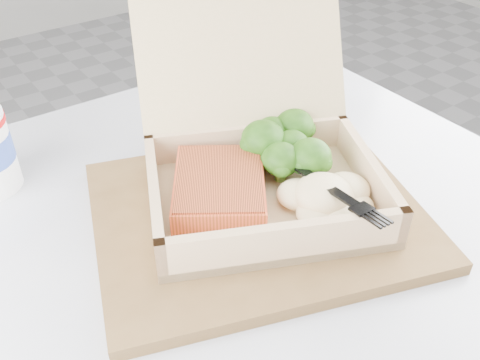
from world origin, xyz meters
TOP-DOWN VIEW (x-y plane):
  - floor at (0.00, 0.00)m, footprint 4.00×4.00m
  - cafe_table at (-0.70, -0.50)m, footprint 0.72×0.72m
  - serving_tray at (-0.69, -0.50)m, footprint 0.40×0.36m
  - takeout_container at (-0.66, -0.46)m, footprint 0.33×0.35m
  - salmon_fillet at (-0.71, -0.47)m, footprint 0.14×0.15m
  - broccoli_pile at (-0.61, -0.47)m, footprint 0.11×0.11m
  - mashed_potatoes at (-0.64, -0.54)m, footprint 0.10×0.09m
  - plastic_fork at (-0.64, -0.53)m, footprint 0.02×0.14m
  - receipt at (-0.63, -0.32)m, footprint 0.09×0.15m

SIDE VIEW (x-z plane):
  - floor at x=0.00m, z-range 0.00..0.00m
  - cafe_table at x=-0.70m, z-range 0.17..0.86m
  - receipt at x=-0.63m, z-range 0.70..0.70m
  - serving_tray at x=-0.69m, z-range 0.70..0.71m
  - salmon_fillet at x=-0.71m, z-range 0.72..0.74m
  - mashed_potatoes at x=-0.64m, z-range 0.72..0.75m
  - broccoli_pile at x=-0.61m, z-range 0.72..0.76m
  - plastic_fork at x=-0.64m, z-range 0.74..0.76m
  - takeout_container at x=-0.66m, z-range 0.66..0.86m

